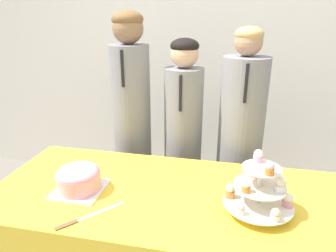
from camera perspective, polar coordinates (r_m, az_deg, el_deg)
The scene contains 7 objects.
wall_back at distance 2.69m, azimuth 7.72°, elevation 15.94°, with size 9.00×0.06×2.70m.
round_cake at distance 1.50m, azimuth -16.67°, elevation -9.47°, with size 0.23×0.23×0.13m.
cake_knife at distance 1.34m, azimuth -16.50°, elevation -16.80°, with size 0.21×0.24×0.01m.
cupcake_stand at distance 1.34m, azimuth 17.08°, elevation -11.34°, with size 0.29×0.29×0.27m.
student_0 at distance 2.08m, azimuth -6.77°, elevation -1.55°, with size 0.26×0.26×1.58m.
student_1 at distance 2.04m, azimuth 2.83°, elevation -4.58°, with size 0.25×0.25×1.42m.
student_2 at distance 2.01m, azimuth 13.32°, elevation -4.94°, with size 0.28×0.29×1.49m.
Camera 1 is at (0.21, -0.83, 1.54)m, focal length 32.00 mm.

